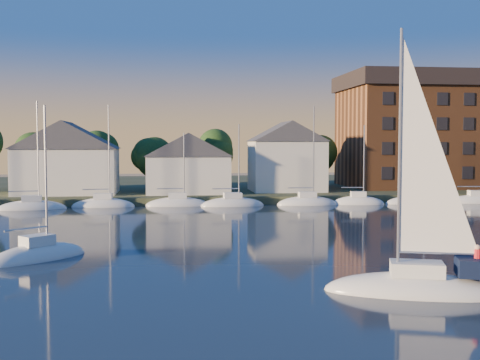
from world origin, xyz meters
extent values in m
plane|color=black|center=(0.00, 0.00, 0.00)|extent=(260.00, 260.00, 0.00)
cube|color=#303B22|center=(0.00, 75.00, 0.00)|extent=(160.00, 50.00, 2.00)
cube|color=brown|center=(0.00, 52.00, 0.00)|extent=(120.00, 3.00, 1.00)
cube|color=white|center=(-22.00, 58.00, 4.00)|extent=(13.00, 9.00, 6.00)
cube|color=white|center=(-6.00, 57.00, 3.50)|extent=(11.00, 8.00, 5.00)
cube|color=white|center=(8.00, 59.00, 4.50)|extent=(10.00, 8.00, 7.00)
cube|color=brown|center=(34.00, 65.00, 8.50)|extent=(30.00, 16.00, 15.00)
cube|color=black|center=(34.00, 65.00, 17.20)|extent=(31.00, 17.00, 2.40)
cylinder|color=#382319|center=(-26.00, 63.00, 2.75)|extent=(0.50, 0.50, 3.50)
sphere|color=#1C3714|center=(-26.00, 63.00, 7.20)|extent=(5.40, 5.40, 5.40)
cylinder|color=#382319|center=(-18.00, 63.00, 2.75)|extent=(0.50, 0.50, 3.50)
sphere|color=#1C3714|center=(-18.00, 63.00, 7.20)|extent=(5.40, 5.40, 5.40)
cylinder|color=#382319|center=(-10.00, 63.00, 2.75)|extent=(0.50, 0.50, 3.50)
sphere|color=#1C3714|center=(-10.00, 63.00, 7.20)|extent=(5.40, 5.40, 5.40)
cylinder|color=#382319|center=(-2.00, 63.00, 2.75)|extent=(0.50, 0.50, 3.50)
sphere|color=#1C3714|center=(-2.00, 63.00, 7.20)|extent=(5.40, 5.40, 5.40)
cylinder|color=#382319|center=(6.00, 63.00, 2.75)|extent=(0.50, 0.50, 3.50)
sphere|color=#1C3714|center=(6.00, 63.00, 7.20)|extent=(5.40, 5.40, 5.40)
cylinder|color=#382319|center=(14.00, 63.00, 2.75)|extent=(0.50, 0.50, 3.50)
sphere|color=#1C3714|center=(14.00, 63.00, 7.20)|extent=(5.40, 5.40, 5.40)
cylinder|color=#382319|center=(22.00, 63.00, 2.75)|extent=(0.50, 0.50, 3.50)
sphere|color=#1C3714|center=(22.00, 63.00, 7.20)|extent=(5.40, 5.40, 5.40)
cylinder|color=#382319|center=(30.00, 63.00, 2.75)|extent=(0.50, 0.50, 3.50)
sphere|color=#1C3714|center=(30.00, 63.00, 7.20)|extent=(5.40, 5.40, 5.40)
cylinder|color=#382319|center=(38.00, 63.00, 2.75)|extent=(0.50, 0.50, 3.50)
sphere|color=#1C3714|center=(38.00, 63.00, 7.20)|extent=(5.40, 5.40, 5.40)
ellipsoid|color=silver|center=(-24.00, 49.00, 0.00)|extent=(7.50, 2.40, 2.20)
cube|color=white|center=(-24.00, 49.00, 1.30)|extent=(2.10, 1.32, 0.70)
cylinder|color=#A5A8AD|center=(-23.25, 49.00, 5.95)|extent=(0.16, 0.16, 10.00)
cylinder|color=#A5A8AD|center=(-24.82, 49.00, 2.15)|extent=(3.15, 0.12, 0.12)
ellipsoid|color=silver|center=(-16.00, 49.00, 0.00)|extent=(7.50, 2.40, 2.20)
cube|color=white|center=(-16.00, 49.00, 1.30)|extent=(2.10, 1.32, 0.70)
cylinder|color=#A5A8AD|center=(-15.25, 49.00, 5.95)|extent=(0.16, 0.16, 10.00)
cylinder|color=#A5A8AD|center=(-16.82, 49.00, 2.15)|extent=(3.15, 0.12, 0.12)
ellipsoid|color=silver|center=(-8.00, 49.00, 0.00)|extent=(7.50, 2.40, 2.20)
cube|color=white|center=(-8.00, 49.00, 1.30)|extent=(2.10, 1.32, 0.70)
cylinder|color=#A5A8AD|center=(-7.25, 49.00, 5.95)|extent=(0.16, 0.16, 10.00)
cylinder|color=#A5A8AD|center=(-8.82, 49.00, 2.15)|extent=(3.15, 0.12, 0.12)
ellipsoid|color=silver|center=(0.00, 49.00, 0.00)|extent=(7.50, 2.40, 2.20)
cube|color=white|center=(0.00, 49.00, 1.30)|extent=(2.10, 1.32, 0.70)
cylinder|color=#A5A8AD|center=(0.75, 49.00, 5.95)|extent=(0.16, 0.16, 10.00)
cylinder|color=#A5A8AD|center=(-0.82, 49.00, 2.15)|extent=(3.15, 0.12, 0.12)
ellipsoid|color=silver|center=(8.00, 49.00, 0.00)|extent=(7.50, 2.40, 2.20)
cube|color=white|center=(8.00, 49.00, 1.30)|extent=(2.10, 1.32, 0.70)
cylinder|color=#A5A8AD|center=(8.75, 49.00, 5.95)|extent=(0.16, 0.16, 10.00)
cylinder|color=#A5A8AD|center=(7.17, 49.00, 2.15)|extent=(3.15, 0.12, 0.12)
ellipsoid|color=silver|center=(16.00, 49.00, 0.00)|extent=(7.50, 2.40, 2.20)
cube|color=white|center=(16.00, 49.00, 1.30)|extent=(2.10, 1.32, 0.70)
cylinder|color=#A5A8AD|center=(16.75, 49.00, 5.95)|extent=(0.16, 0.16, 10.00)
cylinder|color=#A5A8AD|center=(15.18, 49.00, 2.15)|extent=(3.15, 0.12, 0.12)
ellipsoid|color=silver|center=(24.00, 49.00, 0.00)|extent=(7.50, 2.40, 2.20)
cube|color=white|center=(24.00, 49.00, 1.30)|extent=(2.10, 1.32, 0.70)
cylinder|color=#A5A8AD|center=(24.75, 49.00, 5.95)|extent=(0.16, 0.16, 10.00)
cylinder|color=#A5A8AD|center=(23.18, 49.00, 2.15)|extent=(3.15, 0.12, 0.12)
cylinder|color=#A5A8AD|center=(31.18, 49.00, 2.15)|extent=(3.15, 0.12, 0.12)
ellipsoid|color=silver|center=(3.78, 4.82, 0.00)|extent=(9.92, 5.80, 2.20)
cube|color=white|center=(3.78, 4.82, 1.30)|extent=(3.03, 2.41, 0.70)
cylinder|color=#A5A8AD|center=(2.88, 5.11, 7.24)|extent=(0.16, 0.16, 12.59)
cylinder|color=#A5A8AD|center=(4.77, 4.50, 2.15)|extent=(3.81, 1.34, 0.12)
cube|color=black|center=(6.29, 4.00, 1.50)|extent=(1.89, 2.17, 0.90)
ellipsoid|color=silver|center=(-17.49, 16.61, 0.00)|extent=(6.92, 6.68, 2.20)
cube|color=white|center=(-17.49, 16.61, 1.30)|extent=(2.38, 2.34, 0.70)
cylinder|color=#A5A8AD|center=(-16.96, 17.10, 5.61)|extent=(0.16, 0.16, 9.31)
cylinder|color=#A5A8AD|center=(-18.07, 16.07, 2.15)|extent=(2.31, 2.16, 0.12)
camera|label=1|loc=(-9.02, -24.34, 7.75)|focal=45.00mm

